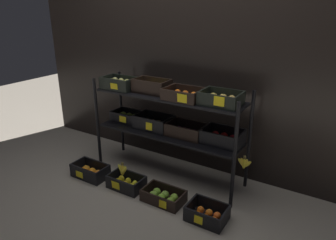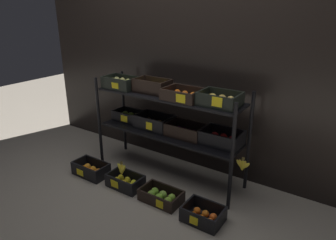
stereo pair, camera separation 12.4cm
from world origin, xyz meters
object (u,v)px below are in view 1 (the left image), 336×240
crate_ground_lemon (126,183)px  crate_ground_apple_green (163,197)px  crate_ground_orange (91,172)px  crate_ground_tangerine (207,214)px  display_rack (169,113)px  banana_bunch_loose (123,170)px

crate_ground_lemon → crate_ground_apple_green: size_ratio=0.93×
crate_ground_orange → crate_ground_tangerine: size_ratio=1.15×
display_rack → crate_ground_apple_green: display_rack is taller
display_rack → banana_bunch_loose: bearing=-118.6°
crate_ground_orange → crate_ground_lemon: bearing=3.6°
crate_ground_lemon → banana_bunch_loose: bearing=-172.4°
crate_ground_apple_green → display_rack: bearing=115.7°
crate_ground_tangerine → banana_bunch_loose: (-0.88, 0.02, 0.14)m
display_rack → crate_ground_tangerine: (0.64, -0.46, -0.61)m
banana_bunch_loose → crate_ground_apple_green: bearing=1.4°
display_rack → crate_ground_tangerine: bearing=-35.4°
crate_ground_lemon → banana_bunch_loose: 0.14m
crate_ground_orange → crate_ground_apple_green: size_ratio=0.99×
crate_ground_orange → banana_bunch_loose: 0.43m
crate_ground_apple_green → banana_bunch_loose: banana_bunch_loose is taller
crate_ground_lemon → banana_bunch_loose: banana_bunch_loose is taller
crate_ground_orange → crate_ground_apple_green: bearing=2.3°
crate_ground_apple_green → crate_ground_tangerine: size_ratio=1.16×
crate_ground_orange → crate_ground_lemon: crate_ground_orange is taller
crate_ground_orange → banana_bunch_loose: banana_bunch_loose is taller
crate_ground_apple_green → crate_ground_lemon: bearing=-179.1°
crate_ground_lemon → crate_ground_apple_green: (0.41, 0.01, -0.01)m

